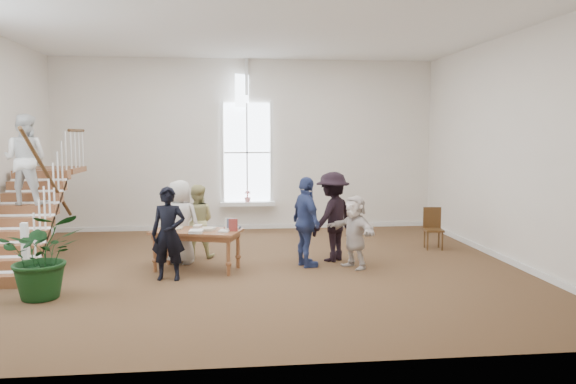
{
  "coord_description": "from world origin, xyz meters",
  "views": [
    {
      "loc": [
        -0.55,
        -10.45,
        2.56
      ],
      "look_at": [
        0.65,
        0.4,
        1.41
      ],
      "focal_mm": 35.0,
      "sensor_mm": 36.0,
      "label": 1
    }
  ],
  "objects": [
    {
      "name": "woman_cluster_a",
      "position": [
        0.96,
        0.06,
        0.87
      ],
      "size": [
        0.7,
        1.1,
        1.74
      ],
      "primitive_type": "imported",
      "rotation": [
        0.0,
        0.0,
        1.86
      ],
      "color": "navy",
      "rests_on": "ground"
    },
    {
      "name": "ground",
      "position": [
        0.0,
        0.0,
        0.0
      ],
      "size": [
        10.0,
        10.0,
        0.0
      ],
      "primitive_type": "plane",
      "color": "#4E321E",
      "rests_on": "ground"
    },
    {
      "name": "woman_cluster_c",
      "position": [
        1.86,
        -0.14,
        0.7
      ],
      "size": [
        0.97,
        1.34,
        1.4
      ],
      "primitive_type": "imported",
      "rotation": [
        0.0,
        0.0,
        5.19
      ],
      "color": "silver",
      "rests_on": "ground"
    },
    {
      "name": "police_officer",
      "position": [
        -1.57,
        -0.64,
        0.82
      ],
      "size": [
        0.65,
        0.48,
        1.64
      ],
      "primitive_type": "imported",
      "rotation": [
        0.0,
        0.0,
        -0.15
      ],
      "color": "black",
      "rests_on": "ground"
    },
    {
      "name": "elderly_woman",
      "position": [
        -1.47,
        0.61,
        0.83
      ],
      "size": [
        0.93,
        0.74,
        1.65
      ],
      "primitive_type": "imported",
      "rotation": [
        0.0,
        0.0,
        2.84
      ],
      "color": "beige",
      "rests_on": "ground"
    },
    {
      "name": "floor_plant",
      "position": [
        -3.4,
        -1.54,
        0.67
      ],
      "size": [
        1.48,
        1.38,
        1.34
      ],
      "primitive_type": "imported",
      "rotation": [
        0.0,
        0.0,
        0.32
      ],
      "color": "#103313",
      "rests_on": "ground"
    },
    {
      "name": "library_table",
      "position": [
        -1.1,
        0.01,
        0.68
      ],
      "size": [
        1.79,
        1.26,
        0.82
      ],
      "rotation": [
        0.0,
        0.0,
        -0.31
      ],
      "color": "brown",
      "rests_on": "ground"
    },
    {
      "name": "side_chair",
      "position": [
        4.01,
        1.45,
        0.5
      ],
      "size": [
        0.44,
        0.44,
        0.91
      ],
      "rotation": [
        0.0,
        0.0,
        -0.13
      ],
      "color": "#3A240F",
      "rests_on": "ground"
    },
    {
      "name": "person_yellow",
      "position": [
        -1.17,
        1.11,
        0.76
      ],
      "size": [
        0.8,
        0.66,
        1.51
      ],
      "primitive_type": "imported",
      "rotation": [
        0.0,
        0.0,
        3.02
      ],
      "color": "#C6BE7B",
      "rests_on": "ground"
    },
    {
      "name": "room_shell",
      "position": [
        -0.0,
        4.39,
        0.4
      ],
      "size": [
        10.49,
        10.0,
        10.0
      ],
      "color": "silver",
      "rests_on": "ground"
    },
    {
      "name": "woman_cluster_b",
      "position": [
        1.56,
        0.51,
        0.9
      ],
      "size": [
        1.3,
        1.28,
        1.79
      ],
      "primitive_type": "imported",
      "rotation": [
        0.0,
        0.0,
        3.91
      ],
      "color": "black",
      "rests_on": "ground"
    },
    {
      "name": "staircase",
      "position": [
        -4.34,
        0.75,
        1.62
      ],
      "size": [
        1.1,
        4.1,
        2.92
      ],
      "color": "brown",
      "rests_on": "ground"
    }
  ]
}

